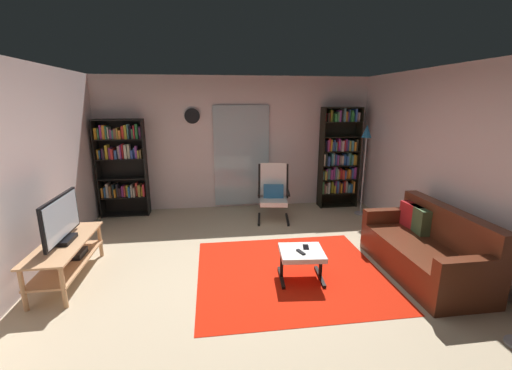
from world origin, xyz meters
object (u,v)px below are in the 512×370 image
at_px(television, 61,221).
at_px(floor_lamp_by_shelf, 366,145).
at_px(tv_stand, 67,254).
at_px(cell_phone, 306,247).
at_px(lounge_armchair, 273,191).
at_px(leather_sofa, 426,250).
at_px(bookshelf_near_sofa, 339,157).
at_px(bookshelf_near_tv, 122,164).
at_px(ottoman, 302,256).
at_px(wall_clock, 192,116).
at_px(tv_remote, 301,252).

xyz_separation_m(television, floor_lamp_by_shelf, (4.61, 1.82, 0.58)).
distance_m(tv_stand, cell_phone, 2.91).
relative_size(lounge_armchair, cell_phone, 7.30).
bearing_deg(leather_sofa, bookshelf_near_sofa, 91.72).
distance_m(bookshelf_near_tv, lounge_armchair, 2.87).
height_order(bookshelf_near_tv, cell_phone, bookshelf_near_tv).
relative_size(lounge_armchair, floor_lamp_by_shelf, 0.60).
height_order(lounge_armchair, ottoman, lounge_armchair).
relative_size(leather_sofa, ottoman, 3.04).
relative_size(bookshelf_near_sofa, wall_clock, 6.94).
relative_size(bookshelf_near_sofa, leather_sofa, 1.18).
relative_size(lounge_armchair, tv_remote, 7.10).
relative_size(television, floor_lamp_by_shelf, 0.54).
xyz_separation_m(tv_stand, bookshelf_near_tv, (0.12, 2.38, 0.66)).
bearing_deg(ottoman, lounge_armchair, 88.33).
height_order(floor_lamp_by_shelf, wall_clock, wall_clock).
xyz_separation_m(bookshelf_near_sofa, floor_lamp_by_shelf, (0.28, -0.57, 0.32)).
bearing_deg(wall_clock, lounge_armchair, -28.61).
bearing_deg(wall_clock, leather_sofa, -45.32).
distance_m(tv_stand, bookshelf_near_tv, 2.48).
relative_size(television, bookshelf_near_sofa, 0.46).
relative_size(cell_phone, floor_lamp_by_shelf, 0.08).
bearing_deg(lounge_armchair, floor_lamp_by_shelf, 0.88).
relative_size(tv_stand, television, 1.43).
bearing_deg(leather_sofa, lounge_armchair, 124.63).
height_order(tv_remote, cell_phone, tv_remote).
distance_m(ottoman, tv_remote, 0.10).
bearing_deg(tv_remote, tv_stand, 150.91).
distance_m(ottoman, cell_phone, 0.13).
xyz_separation_m(bookshelf_near_sofa, lounge_armchair, (-1.45, -0.60, -0.49)).
bearing_deg(wall_clock, cell_phone, -63.29).
bearing_deg(television, cell_phone, -5.95).
height_order(bookshelf_near_tv, floor_lamp_by_shelf, bookshelf_near_tv).
bearing_deg(bookshelf_near_tv, ottoman, -45.86).
relative_size(leather_sofa, floor_lamp_by_shelf, 1.00).
distance_m(tv_remote, floor_lamp_by_shelf, 3.05).
height_order(television, bookshelf_near_sofa, bookshelf_near_sofa).
height_order(leather_sofa, wall_clock, wall_clock).
distance_m(television, bookshelf_near_sofa, 4.96).
xyz_separation_m(floor_lamp_by_shelf, wall_clock, (-3.17, 0.76, 0.51)).
distance_m(lounge_armchair, wall_clock, 2.10).
distance_m(lounge_armchair, ottoman, 2.19).
height_order(television, ottoman, television).
xyz_separation_m(bookshelf_near_tv, floor_lamp_by_shelf, (4.50, -0.58, 0.35)).
xyz_separation_m(television, ottoman, (2.82, -0.38, -0.45)).
bearing_deg(bookshelf_near_tv, tv_remote, -46.75).
bearing_deg(tv_remote, bookshelf_near_tv, 113.45).
relative_size(floor_lamp_by_shelf, wall_clock, 5.89).
bearing_deg(bookshelf_near_tv, wall_clock, 7.62).
relative_size(tv_stand, bookshelf_near_tv, 0.73).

